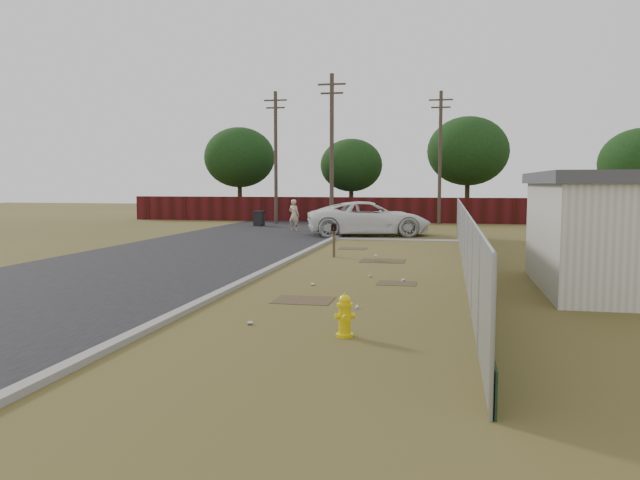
% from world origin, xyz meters
% --- Properties ---
extents(ground, '(120.00, 120.00, 0.00)m').
position_xyz_m(ground, '(0.00, 0.00, 0.00)').
color(ground, brown).
rests_on(ground, ground).
extents(street, '(15.10, 60.00, 0.12)m').
position_xyz_m(street, '(-6.76, 8.05, 0.02)').
color(street, black).
rests_on(street, ground).
extents(chainlink_fence, '(0.10, 27.06, 2.02)m').
position_xyz_m(chainlink_fence, '(3.12, 1.03, 0.80)').
color(chainlink_fence, '#97999F').
rests_on(chainlink_fence, ground).
extents(privacy_fence, '(30.00, 0.12, 1.80)m').
position_xyz_m(privacy_fence, '(-6.00, 25.00, 0.90)').
color(privacy_fence, '#470F12').
rests_on(privacy_fence, ground).
extents(utility_poles, '(12.60, 8.24, 9.00)m').
position_xyz_m(utility_poles, '(-3.67, 20.67, 4.69)').
color(utility_poles, '#493B30').
rests_on(utility_poles, ground).
extents(horizon_trees, '(33.32, 31.94, 7.78)m').
position_xyz_m(horizon_trees, '(0.84, 23.56, 4.63)').
color(horizon_trees, '#372919').
rests_on(horizon_trees, ground).
extents(fire_hydrant, '(0.42, 0.42, 0.82)m').
position_xyz_m(fire_hydrant, '(0.75, -8.31, 0.38)').
color(fire_hydrant, yellow).
rests_on(fire_hydrant, ground).
extents(mailbox, '(0.25, 0.57, 1.30)m').
position_xyz_m(mailbox, '(-1.65, 3.79, 1.03)').
color(mailbox, brown).
rests_on(mailbox, ground).
extents(pickup_truck, '(7.15, 4.69, 1.83)m').
position_xyz_m(pickup_truck, '(-1.58, 13.87, 0.91)').
color(pickup_truck, white).
rests_on(pickup_truck, ground).
extents(pedestrian, '(0.79, 0.65, 1.86)m').
position_xyz_m(pedestrian, '(-6.32, 16.31, 0.93)').
color(pedestrian, '#CAAE94').
rests_on(pedestrian, ground).
extents(trash_bin, '(0.67, 0.74, 1.01)m').
position_xyz_m(trash_bin, '(-9.49, 19.60, 0.52)').
color(trash_bin, black).
rests_on(trash_bin, ground).
extents(scattered_litter, '(2.72, 12.10, 0.07)m').
position_xyz_m(scattered_litter, '(-0.02, -2.45, 0.04)').
color(scattered_litter, silver).
rests_on(scattered_litter, ground).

